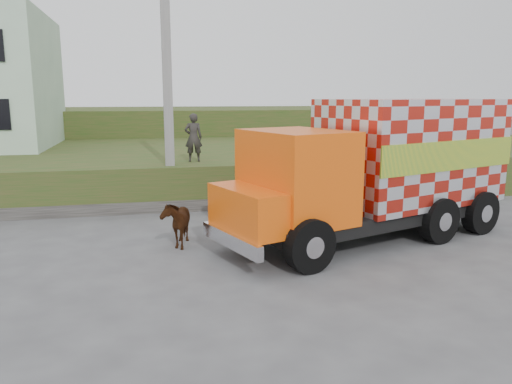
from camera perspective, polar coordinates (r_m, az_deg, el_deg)
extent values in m
plane|color=#474749|center=(13.04, -4.13, -6.08)|extent=(120.00, 120.00, 0.00)
cube|color=#284B19|center=(22.62, -7.89, 3.04)|extent=(40.00, 12.00, 1.50)
cube|color=#284B19|center=(34.47, -9.60, 6.92)|extent=(40.00, 12.00, 3.00)
cube|color=#595651|center=(16.93, -12.96, -1.66)|extent=(16.00, 0.50, 0.40)
cube|color=gray|center=(16.96, -10.07, 11.41)|extent=(0.30, 0.30, 8.00)
cube|color=black|center=(13.91, 13.35, -2.24)|extent=(7.82, 4.72, 0.38)
cube|color=#E5520C|center=(11.98, 4.65, 1.81)|extent=(2.69, 3.03, 2.19)
cube|color=#E5520C|center=(11.42, -0.50, -1.96)|extent=(1.79, 2.53, 0.99)
cube|color=silver|center=(14.60, 17.29, 4.50)|extent=(5.62, 4.13, 2.85)
cube|color=yellow|center=(13.77, 21.47, 3.88)|extent=(4.77, 1.69, 0.77)
cube|color=yellow|center=(15.50, 13.57, 5.04)|extent=(4.77, 1.69, 0.77)
cube|color=silver|center=(11.32, -2.88, -5.53)|extent=(0.98, 2.43, 0.33)
cylinder|color=black|center=(10.98, 6.13, -6.11)|extent=(1.26, 0.76, 1.20)
cylinder|color=black|center=(12.98, -0.69, -3.37)|extent=(1.26, 0.76, 1.20)
cylinder|color=black|center=(13.93, 20.19, -3.06)|extent=(1.26, 0.76, 1.20)
cylinder|color=black|center=(15.55, 12.92, -1.25)|extent=(1.26, 0.76, 1.20)
cylinder|color=black|center=(15.32, 24.26, -2.13)|extent=(1.26, 0.76, 1.20)
cylinder|color=black|center=(16.81, 17.19, -0.56)|extent=(1.26, 0.76, 1.20)
imported|color=black|center=(13.05, -9.09, -3.38)|extent=(0.89, 1.54, 1.23)
imported|color=#302D2B|center=(17.95, -7.16, 6.20)|extent=(0.64, 0.44, 1.71)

